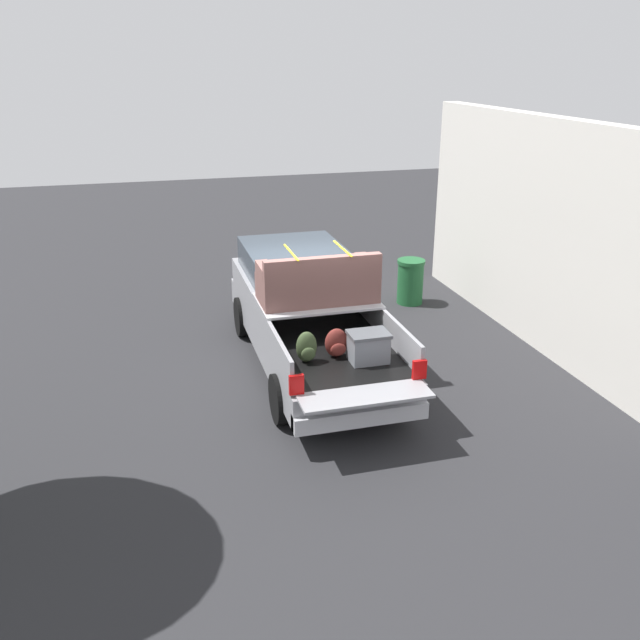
# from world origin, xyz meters

# --- Properties ---
(ground_plane) EXTENTS (40.00, 40.00, 0.00)m
(ground_plane) POSITION_xyz_m (0.00, 0.00, 0.00)
(ground_plane) COLOR #262628
(pickup_truck) EXTENTS (6.05, 2.06, 2.23)m
(pickup_truck) POSITION_xyz_m (0.36, -0.00, 0.95)
(pickup_truck) COLOR gray
(pickup_truck) RESTS_ON ground_plane
(building_facade) EXTENTS (8.12, 0.36, 4.13)m
(building_facade) POSITION_xyz_m (0.22, -4.40, 2.06)
(building_facade) COLOR silver
(building_facade) RESTS_ON ground_plane
(trash_can) EXTENTS (0.60, 0.60, 0.98)m
(trash_can) POSITION_xyz_m (2.61, -2.93, 0.50)
(trash_can) COLOR #1E592D
(trash_can) RESTS_ON ground_plane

